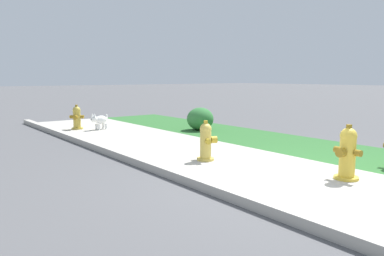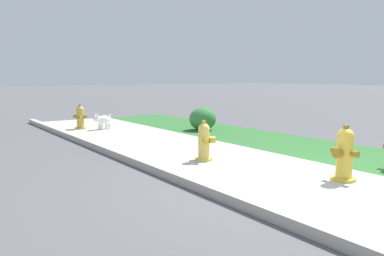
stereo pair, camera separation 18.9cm
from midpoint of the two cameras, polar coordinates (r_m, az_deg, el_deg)
ground_plane at (r=5.40m, az=14.39°, el=-7.64°), size 120.00×120.00×0.00m
sidewalk_pavement at (r=5.39m, az=14.40°, el=-7.59°), size 18.00×2.43×0.01m
grass_verge at (r=7.26m, az=25.48°, el=-4.17°), size 18.00×2.08×0.01m
street_curb at (r=4.47m, az=3.94°, el=-9.86°), size 18.00×0.16×0.12m
fire_hydrant_at_driveway at (r=10.60m, az=-17.63°, el=1.49°), size 0.35×0.35×0.67m
fire_hydrant_near_corner at (r=6.31m, az=1.28°, el=-2.10°), size 0.38×0.35×0.69m
fire_hydrant_mid_block at (r=5.53m, az=21.69°, el=-3.63°), size 0.40×0.37×0.77m
small_white_dog at (r=10.34m, az=-14.44°, el=1.18°), size 0.28×0.53×0.47m
shrub_bush_far_verge at (r=9.98m, az=0.71°, el=1.40°), size 0.71×0.71×0.61m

